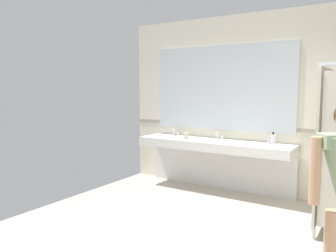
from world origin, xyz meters
TOP-DOWN VIEW (x-y plane):
  - wall_back at (0.00, 2.59)m, footprint 6.35×0.12m
  - wall_back_tile_band at (0.00, 2.53)m, footprint 6.35×0.01m
  - vanity_counter at (-1.48, 2.31)m, footprint 2.53×0.57m
  - mirror_panel at (-1.48, 2.52)m, footprint 2.43×0.02m
  - soap_dispenser at (-0.57, 2.40)m, footprint 0.07×0.07m
  - paper_cup at (-1.93, 2.15)m, footprint 0.07×0.07m

SIDE VIEW (x-z plane):
  - vanity_counter at x=-1.48m, z-range 0.14..1.08m
  - paper_cup at x=-1.93m, z-range 0.83..0.94m
  - soap_dispenser at x=-0.57m, z-range 0.81..1.00m
  - wall_back_tile_band at x=0.00m, z-range 1.02..1.08m
  - wall_back at x=0.00m, z-range 0.00..2.82m
  - mirror_panel at x=-1.48m, z-range 0.98..2.36m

